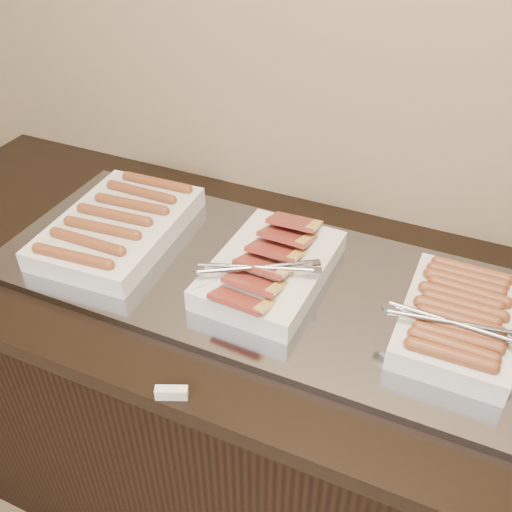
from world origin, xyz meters
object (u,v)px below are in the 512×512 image
at_px(warming_tray, 258,278).
at_px(dish_left, 119,225).
at_px(dish_center, 270,268).
at_px(counter, 263,408).
at_px(dish_right, 459,319).

height_order(warming_tray, dish_left, dish_left).
xyz_separation_m(dish_left, dish_center, (0.40, -0.00, 0.00)).
height_order(counter, dish_center, dish_center).
relative_size(warming_tray, dish_right, 3.73).
relative_size(counter, dish_left, 4.95).
relative_size(counter, dish_center, 5.59).
bearing_deg(dish_right, dish_left, -179.81).
bearing_deg(counter, dish_right, -0.61).
distance_m(counter, warming_tray, 0.46).
bearing_deg(dish_right, dish_center, -179.49).
xyz_separation_m(counter, warming_tray, (-0.02, 0.00, 0.46)).
xyz_separation_m(warming_tray, dish_left, (-0.37, -0.00, 0.04)).
height_order(counter, dish_right, dish_right).
distance_m(dish_center, dish_right, 0.40).
relative_size(dish_left, dish_right, 1.29).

